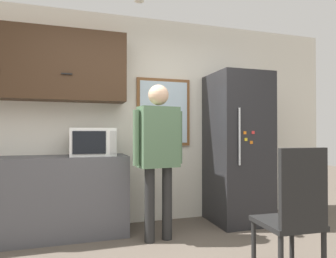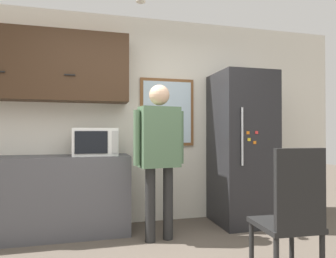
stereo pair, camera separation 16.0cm
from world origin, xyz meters
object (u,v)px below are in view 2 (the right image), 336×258
at_px(person, 159,145).
at_px(microwave, 95,142).
at_px(refrigerator, 242,148).
at_px(chair, 292,213).

bearing_deg(person, microwave, 139.55).
height_order(person, refrigerator, refrigerator).
bearing_deg(refrigerator, microwave, 178.10).
xyz_separation_m(refrigerator, chair, (-0.43, -1.57, -0.41)).
bearing_deg(microwave, person, -31.66).
bearing_deg(chair, microwave, -45.90).
xyz_separation_m(microwave, refrigerator, (1.86, -0.06, -0.09)).
relative_size(refrigerator, chair, 1.84).
xyz_separation_m(microwave, chair, (1.43, -1.63, -0.50)).
relative_size(microwave, refrigerator, 0.26).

